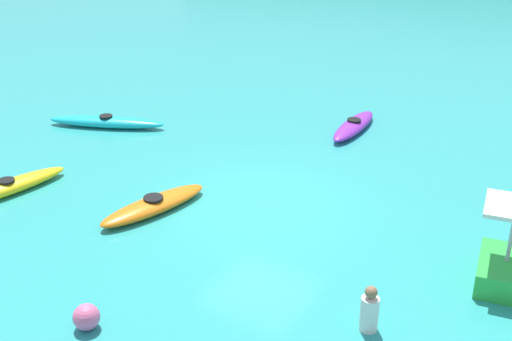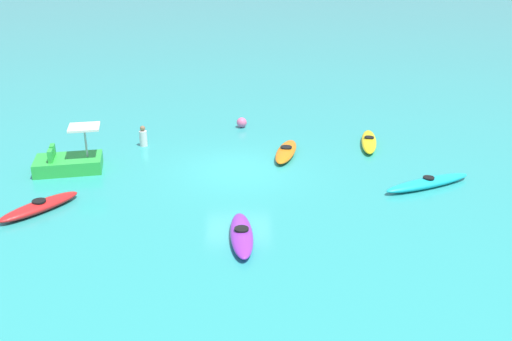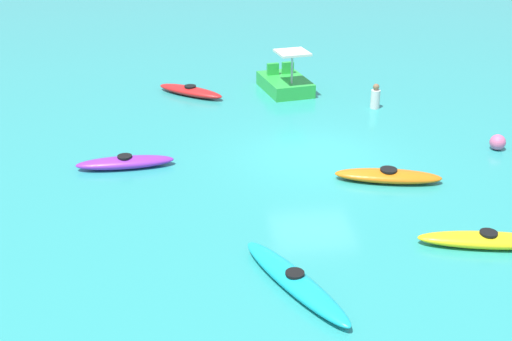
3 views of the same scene
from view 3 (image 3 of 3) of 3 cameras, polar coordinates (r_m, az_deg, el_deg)
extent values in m
plane|color=teal|center=(20.16, 4.88, 1.17)|extent=(600.00, 600.00, 0.00)
ellipsoid|color=purple|center=(19.64, -10.78, 0.66)|extent=(0.78, 2.75, 0.32)
cylinder|color=black|center=(19.56, -10.82, 1.15)|extent=(0.43, 0.43, 0.05)
ellipsoid|color=#19B7C6|center=(14.05, 3.22, -9.13)|extent=(3.50, 2.02, 0.32)
cylinder|color=black|center=(13.95, 3.24, -8.49)|extent=(0.51, 0.51, 0.05)
ellipsoid|color=orange|center=(18.80, 10.88, -0.45)|extent=(1.37, 2.94, 0.32)
cylinder|color=black|center=(18.72, 10.92, 0.06)|extent=(0.55, 0.55, 0.05)
ellipsoid|color=red|center=(25.54, -5.45, 6.56)|extent=(2.25, 2.58, 0.32)
cylinder|color=black|center=(25.48, -5.47, 6.96)|extent=(0.60, 0.60, 0.05)
ellipsoid|color=yellow|center=(16.26, 18.62, -5.48)|extent=(1.21, 3.16, 0.32)
cylinder|color=black|center=(16.18, 18.70, -4.91)|extent=(0.46, 0.46, 0.05)
cube|color=green|center=(25.93, 2.42, 7.13)|extent=(2.63, 1.91, 0.50)
cube|color=green|center=(26.39, 2.65, 8.50)|extent=(0.24, 0.46, 0.44)
cube|color=green|center=(26.19, 1.40, 8.40)|extent=(0.24, 0.46, 0.44)
cylinder|color=#B2B2B7|center=(25.07, 3.00, 8.43)|extent=(0.08, 0.08, 1.10)
cube|color=silver|center=(24.91, 3.03, 9.73)|extent=(1.28, 1.28, 0.08)
sphere|color=pink|center=(21.72, 19.37, 2.23)|extent=(0.47, 0.47, 0.47)
cylinder|color=silver|center=(24.37, 9.84, 5.84)|extent=(0.38, 0.38, 0.65)
sphere|color=#8C6647|center=(24.23, 9.92, 6.84)|extent=(0.22, 0.22, 0.22)
camera|label=1|loc=(29.99, 26.80, 21.01)|focal=47.09mm
camera|label=2|loc=(23.69, -50.25, 15.29)|focal=39.17mm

